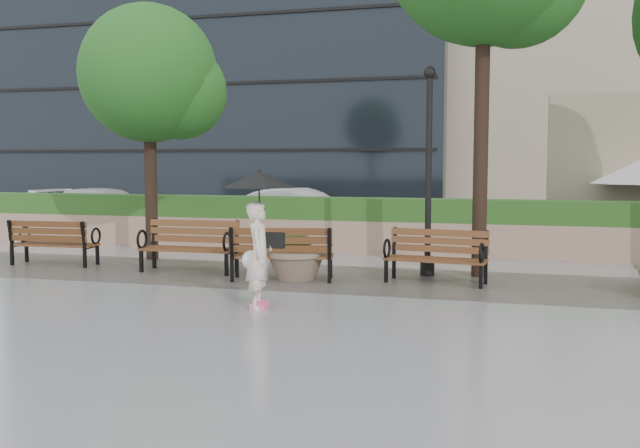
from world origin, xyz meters
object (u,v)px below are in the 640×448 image
(bench_0, at_px, (55,252))
(bench_3, at_px, (436,268))
(bench_1, at_px, (189,257))
(car_right, at_px, (301,212))
(pedestrian, at_px, (259,225))
(planter_left, at_px, (296,260))
(car_left, at_px, (108,211))
(lamppost, at_px, (428,185))
(bench_2, at_px, (282,265))

(bench_0, bearing_deg, bench_3, 176.12)
(bench_1, distance_m, bench_3, 4.96)
(bench_0, distance_m, bench_1, 3.24)
(car_right, bearing_deg, pedestrian, -155.17)
(planter_left, bearing_deg, bench_1, 173.24)
(planter_left, height_order, car_left, car_left)
(bench_0, xyz_separation_m, planter_left, (5.60, -0.38, 0.08))
(planter_left, xyz_separation_m, car_left, (-8.37, 6.89, 0.33))
(bench_3, distance_m, lamppost, 1.74)
(bench_0, height_order, car_left, car_left)
(bench_3, xyz_separation_m, lamppost, (-0.26, 0.85, 1.49))
(planter_left, distance_m, lamppost, 2.96)
(bench_2, height_order, bench_3, bench_2)
(bench_2, xyz_separation_m, planter_left, (0.21, 0.18, 0.07))
(bench_2, distance_m, bench_3, 2.86)
(bench_3, bearing_deg, planter_left, -167.12)
(bench_3, distance_m, pedestrian, 3.85)
(car_left, bearing_deg, bench_0, -151.98)
(bench_0, relative_size, bench_3, 0.98)
(planter_left, relative_size, lamppost, 0.28)
(bench_0, relative_size, car_left, 0.39)
(bench_0, distance_m, lamppost, 8.11)
(bench_2, distance_m, planter_left, 0.29)
(bench_1, relative_size, planter_left, 1.72)
(bench_3, relative_size, car_left, 0.39)
(car_right, bearing_deg, car_left, 107.94)
(bench_3, height_order, planter_left, bench_3)
(bench_1, relative_size, pedestrian, 0.94)
(bench_2, height_order, planter_left, bench_2)
(lamppost, xyz_separation_m, car_left, (-10.72, 5.76, -1.09))
(bench_2, relative_size, bench_3, 1.06)
(pedestrian, bearing_deg, car_left, 29.67)
(lamppost, bearing_deg, bench_0, -174.66)
(planter_left, bearing_deg, car_right, 106.68)
(car_right, bearing_deg, planter_left, -152.39)
(lamppost, distance_m, car_right, 8.06)
(bench_3, bearing_deg, lamppost, 113.78)
(bench_1, height_order, bench_3, bench_1)
(bench_2, distance_m, lamppost, 3.23)
(bench_0, relative_size, car_right, 0.43)
(bench_2, xyz_separation_m, bench_3, (2.82, 0.46, -0.01))
(car_left, bearing_deg, planter_left, -124.54)
(bench_0, bearing_deg, bench_2, 170.85)
(bench_3, height_order, car_left, car_left)
(bench_1, xyz_separation_m, lamppost, (4.70, 0.85, 1.47))
(bench_0, distance_m, car_right, 7.98)
(bench_1, xyz_separation_m, bench_3, (4.96, -0.00, -0.02))
(car_left, distance_m, car_right, 6.13)
(planter_left, height_order, pedestrian, pedestrian)
(lamppost, xyz_separation_m, car_right, (-4.63, 6.51, -1.07))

